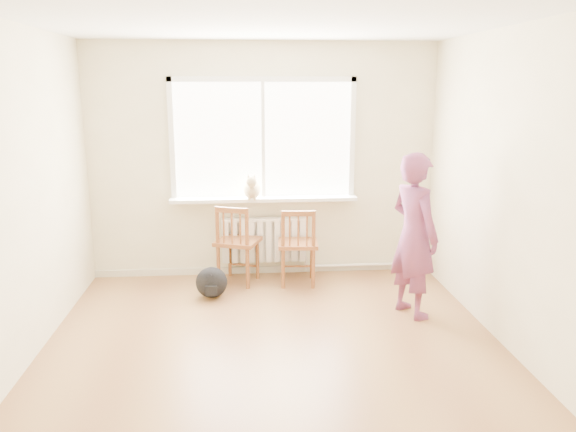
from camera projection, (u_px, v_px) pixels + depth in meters
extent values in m
plane|color=#9A6C3F|center=(276.00, 361.00, 4.63)|extent=(4.50, 4.50, 0.00)
plane|color=white|center=(274.00, 16.00, 4.01)|extent=(4.50, 4.50, 0.00)
cube|color=beige|center=(263.00, 162.00, 6.50)|extent=(4.00, 0.01, 2.70)
cube|color=white|center=(263.00, 140.00, 6.42)|extent=(2.00, 0.02, 1.30)
cube|color=white|center=(263.00, 79.00, 6.25)|extent=(2.12, 0.05, 0.06)
cube|color=white|center=(172.00, 141.00, 6.32)|extent=(0.06, 0.05, 1.42)
cube|color=white|center=(352.00, 140.00, 6.49)|extent=(0.06, 0.05, 1.42)
cube|color=white|center=(263.00, 140.00, 6.40)|extent=(0.04, 0.05, 1.30)
cube|color=white|center=(264.00, 199.00, 6.49)|extent=(2.15, 0.22, 0.04)
cube|color=white|center=(264.00, 240.00, 6.66)|extent=(1.00, 0.02, 0.55)
cube|color=white|center=(264.00, 241.00, 6.61)|extent=(1.00, 0.10, 0.51)
cube|color=white|center=(264.00, 219.00, 6.55)|extent=(1.00, 0.12, 0.03)
cylinder|color=silver|center=(367.00, 265.00, 6.83)|extent=(1.40, 0.04, 0.04)
cube|color=beige|center=(264.00, 269.00, 6.78)|extent=(4.00, 0.03, 0.08)
cube|color=#9C522D|center=(238.00, 241.00, 6.36)|extent=(0.58, 0.56, 0.04)
cylinder|color=#9C522D|center=(257.00, 259.00, 6.53)|extent=(0.04, 0.04, 0.49)
cylinder|color=#9C522D|center=(230.00, 256.00, 6.62)|extent=(0.04, 0.04, 0.49)
cylinder|color=#9C522D|center=(248.00, 268.00, 6.21)|extent=(0.04, 0.04, 0.49)
cylinder|color=#9C522D|center=(218.00, 265.00, 6.30)|extent=(0.04, 0.04, 0.49)
cylinder|color=#9C522D|center=(247.00, 249.00, 6.16)|extent=(0.04, 0.04, 0.92)
cylinder|color=#9C522D|center=(218.00, 247.00, 6.25)|extent=(0.04, 0.04, 0.92)
cube|color=#9C522D|center=(232.00, 210.00, 6.10)|extent=(0.36, 0.16, 0.06)
cylinder|color=#9C522D|center=(240.00, 228.00, 6.12)|extent=(0.02, 0.02, 0.37)
cylinder|color=#9C522D|center=(232.00, 228.00, 6.15)|extent=(0.02, 0.02, 0.37)
cylinder|color=#9C522D|center=(224.00, 227.00, 6.17)|extent=(0.02, 0.02, 0.37)
cube|color=#9C522D|center=(298.00, 244.00, 6.33)|extent=(0.47, 0.45, 0.04)
cylinder|color=#9C522D|center=(312.00, 259.00, 6.55)|extent=(0.04, 0.04, 0.47)
cylinder|color=#9C522D|center=(283.00, 259.00, 6.55)|extent=(0.04, 0.04, 0.47)
cylinder|color=#9C522D|center=(313.00, 268.00, 6.22)|extent=(0.04, 0.04, 0.47)
cylinder|color=#9C522D|center=(283.00, 268.00, 6.22)|extent=(0.04, 0.04, 0.47)
cylinder|color=#9C522D|center=(313.00, 250.00, 6.18)|extent=(0.04, 0.04, 0.89)
cylinder|color=#9C522D|center=(283.00, 250.00, 6.17)|extent=(0.04, 0.04, 0.89)
cube|color=#9C522D|center=(298.00, 214.00, 6.08)|extent=(0.36, 0.06, 0.06)
cylinder|color=#9C522D|center=(307.00, 230.00, 6.12)|extent=(0.02, 0.02, 0.36)
cylinder|color=#9C522D|center=(298.00, 230.00, 6.12)|extent=(0.02, 0.02, 0.36)
cylinder|color=#9C522D|center=(290.00, 230.00, 6.12)|extent=(0.02, 0.02, 0.36)
imported|color=#B43C3C|center=(414.00, 235.00, 5.40)|extent=(0.59, 0.69, 1.61)
ellipsoid|color=beige|center=(252.00, 189.00, 6.38)|extent=(0.21, 0.31, 0.22)
sphere|color=beige|center=(251.00, 182.00, 6.22)|extent=(0.12, 0.12, 0.12)
cone|color=beige|center=(248.00, 176.00, 6.20)|extent=(0.04, 0.04, 0.05)
cone|color=beige|center=(254.00, 176.00, 6.20)|extent=(0.04, 0.04, 0.05)
cylinder|color=beige|center=(252.00, 192.00, 6.55)|extent=(0.04, 0.20, 0.03)
cylinder|color=beige|center=(249.00, 196.00, 6.28)|extent=(0.03, 0.03, 0.11)
cylinder|color=beige|center=(255.00, 196.00, 6.29)|extent=(0.03, 0.03, 0.11)
ellipsoid|color=black|center=(212.00, 282.00, 5.97)|extent=(0.39, 0.34, 0.34)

